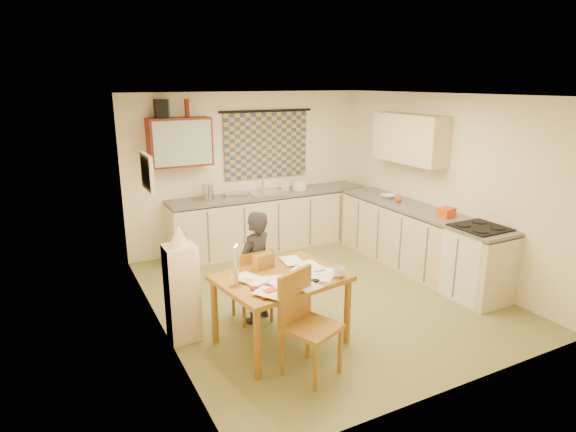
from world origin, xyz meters
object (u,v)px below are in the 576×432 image
chair_far (253,297)px  person (256,267)px  dining_table (281,309)px  stove (476,263)px  counter_back (270,221)px  counter_right (417,240)px  shelf_stand (182,293)px

chair_far → person: (0.03, -0.03, 0.38)m
dining_table → stove: bearing=-12.1°
stove → chair_far: (-2.72, 0.75, -0.20)m
counter_back → person: 2.53m
counter_back → counter_right: bearing=-51.4°
counter_back → stove: stove is taller
counter_back → counter_right: 2.35m
counter_back → person: (-1.22, -2.21, 0.19)m
person → chair_far: bearing=-75.5°
shelf_stand → counter_right: bearing=6.4°
person → counter_right: bearing=161.5°
stove → shelf_stand: bearing=169.1°
stove → person: 2.79m
stove → person: size_ratio=0.73×
counter_right → stove: stove is taller
dining_table → shelf_stand: bearing=139.3°
person → shelf_stand: (-0.85, -0.03, -0.12)m
counter_back → chair_far: 2.51m
counter_back → chair_far: size_ratio=3.81×
stove → shelf_stand: 3.61m
counter_right → chair_far: size_ratio=3.40×
dining_table → chair_far: size_ratio=1.57×
person → counter_back: bearing=-145.3°
counter_back → shelf_stand: (-2.07, -2.24, 0.07)m
counter_back → chair_far: (-1.26, -2.17, -0.18)m
stove → person: bearing=165.2°
chair_far → person: person is taller
counter_right → shelf_stand: shelf_stand is taller
dining_table → counter_back: bearing=57.7°
shelf_stand → dining_table: bearing=-31.6°
counter_back → stove: (1.47, -2.92, 0.02)m
dining_table → counter_right: bearing=10.4°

